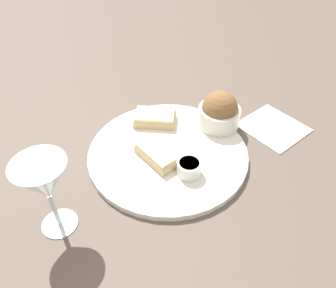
# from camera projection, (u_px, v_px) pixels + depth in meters

# --- Properties ---
(ground_plane) EXTENTS (4.00, 4.00, 0.00)m
(ground_plane) POSITION_uv_depth(u_px,v_px,m) (168.00, 155.00, 0.72)
(ground_plane) COLOR brown
(dinner_plate) EXTENTS (0.35, 0.35, 0.01)m
(dinner_plate) POSITION_uv_depth(u_px,v_px,m) (168.00, 153.00, 0.72)
(dinner_plate) COLOR silver
(dinner_plate) RESTS_ON ground_plane
(salad_bowl) EXTENTS (0.10, 0.10, 0.09)m
(salad_bowl) POSITION_uv_depth(u_px,v_px,m) (219.00, 112.00, 0.76)
(salad_bowl) COLOR silver
(salad_bowl) RESTS_ON dinner_plate
(sauce_ramekin) EXTENTS (0.05, 0.05, 0.03)m
(sauce_ramekin) POSITION_uv_depth(u_px,v_px,m) (189.00, 167.00, 0.65)
(sauce_ramekin) COLOR white
(sauce_ramekin) RESTS_ON dinner_plate
(cheese_toast_near) EXTENTS (0.10, 0.07, 0.03)m
(cheese_toast_near) POSITION_uv_depth(u_px,v_px,m) (158.00, 153.00, 0.69)
(cheese_toast_near) COLOR #D1B27F
(cheese_toast_near) RESTS_ON dinner_plate
(cheese_toast_far) EXTENTS (0.11, 0.10, 0.03)m
(cheese_toast_far) POSITION_uv_depth(u_px,v_px,m) (155.00, 118.00, 0.78)
(cheese_toast_far) COLOR #D1B27F
(cheese_toast_far) RESTS_ON dinner_plate
(wine_glass) EXTENTS (0.09, 0.09, 0.15)m
(wine_glass) POSITION_uv_depth(u_px,v_px,m) (44.00, 183.00, 0.52)
(wine_glass) COLOR silver
(wine_glass) RESTS_ON ground_plane
(napkin) EXTENTS (0.16, 0.15, 0.01)m
(napkin) POSITION_uv_depth(u_px,v_px,m) (273.00, 127.00, 0.79)
(napkin) COLOR white
(napkin) RESTS_ON ground_plane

